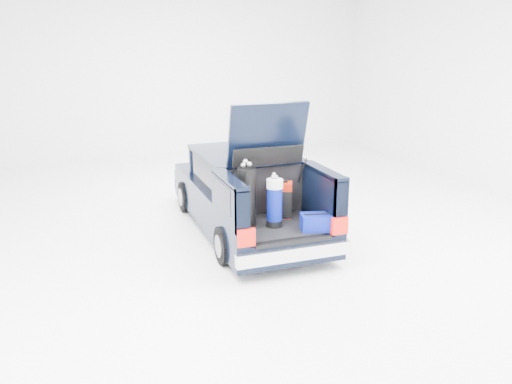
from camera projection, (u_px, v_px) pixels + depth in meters
name	position (u px, v px, depth m)	size (l,w,h in m)	color
ground	(247.00, 230.00, 10.01)	(14.00, 14.00, 0.00)	white
car	(245.00, 193.00, 9.91)	(1.87, 4.65, 2.47)	black
red_suitcase	(280.00, 200.00, 8.79)	(0.44, 0.39, 0.62)	maroon
black_golf_bag	(247.00, 197.00, 8.32)	(0.33, 0.35, 1.04)	black
blue_golf_bag	(275.00, 202.00, 8.33)	(0.30, 0.30, 0.85)	black
blue_duffel	(318.00, 222.00, 8.25)	(0.57, 0.44, 0.27)	#040E6D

